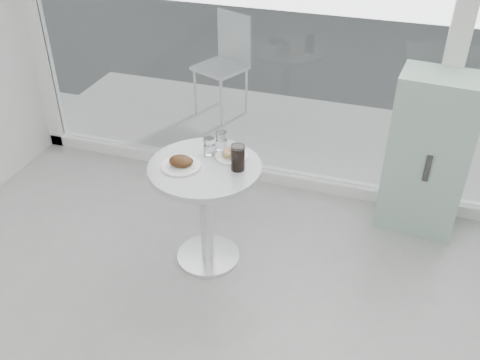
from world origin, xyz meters
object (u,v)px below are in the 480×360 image
(water_tumbler_a, at_px, (209,147))
(patio_chair, at_px, (226,58))
(cola_glass, at_px, (238,158))
(plate_fritter, at_px, (182,163))
(plate_donut, at_px, (232,154))
(water_tumbler_b, at_px, (221,142))
(main_table, at_px, (206,194))
(mint_cabinet, at_px, (428,154))

(water_tumbler_a, bearing_deg, patio_chair, 106.43)
(cola_glass, bearing_deg, water_tumbler_a, 153.66)
(plate_fritter, relative_size, plate_donut, 1.19)
(water_tumbler_b, bearing_deg, main_table, -98.73)
(patio_chair, distance_m, water_tumbler_a, 2.10)
(patio_chair, distance_m, plate_fritter, 2.26)
(plate_donut, bearing_deg, plate_fritter, -141.63)
(plate_fritter, relative_size, water_tumbler_b, 1.94)
(plate_fritter, distance_m, cola_glass, 0.36)
(main_table, xyz_separation_m, water_tumbler_b, (0.03, 0.22, 0.28))
(plate_donut, bearing_deg, mint_cabinet, 30.70)
(water_tumbler_a, bearing_deg, water_tumbler_b, 55.00)
(main_table, distance_m, plate_fritter, 0.28)
(main_table, xyz_separation_m, plate_fritter, (-0.13, -0.06, 0.25))
(mint_cabinet, height_order, plate_fritter, mint_cabinet)
(plate_donut, bearing_deg, water_tumbler_b, 144.15)
(main_table, relative_size, plate_fritter, 3.05)
(plate_fritter, xyz_separation_m, cola_glass, (0.34, 0.08, 0.05))
(mint_cabinet, relative_size, plate_donut, 5.68)
(water_tumbler_b, bearing_deg, patio_chair, 108.50)
(mint_cabinet, relative_size, water_tumbler_b, 9.24)
(patio_chair, distance_m, cola_glass, 2.29)
(main_table, bearing_deg, water_tumbler_b, 81.27)
(mint_cabinet, height_order, water_tumbler_b, mint_cabinet)
(main_table, relative_size, patio_chair, 0.77)
(mint_cabinet, bearing_deg, plate_fritter, -142.15)
(main_table, height_order, mint_cabinet, mint_cabinet)
(mint_cabinet, height_order, cola_glass, mint_cabinet)
(cola_glass, bearing_deg, water_tumbler_b, 132.90)
(water_tumbler_a, relative_size, water_tumbler_b, 0.90)
(water_tumbler_a, xyz_separation_m, cola_glass, (0.23, -0.12, 0.03))
(plate_fritter, height_order, plate_donut, plate_fritter)
(plate_fritter, xyz_separation_m, plate_donut, (0.26, 0.21, -0.01))
(main_table, height_order, water_tumbler_a, water_tumbler_a)
(mint_cabinet, distance_m, water_tumbler_b, 1.50)
(plate_fritter, distance_m, water_tumbler_a, 0.23)
(mint_cabinet, height_order, patio_chair, mint_cabinet)
(main_table, relative_size, mint_cabinet, 0.64)
(water_tumbler_a, bearing_deg, plate_donut, 3.25)
(patio_chair, xyz_separation_m, water_tumbler_a, (0.59, -2.01, 0.20))
(plate_donut, height_order, cola_glass, cola_glass)
(patio_chair, height_order, water_tumbler_a, patio_chair)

